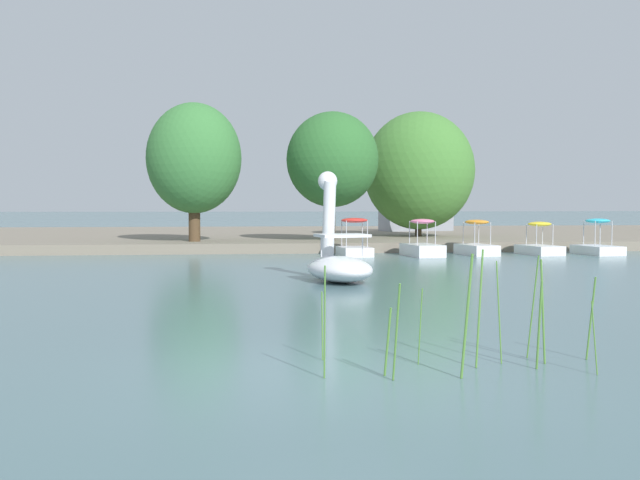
{
  "coord_description": "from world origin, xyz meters",
  "views": [
    {
      "loc": [
        -1.24,
        -9.45,
        2.15
      ],
      "look_at": [
        1.4,
        13.25,
        1.06
      ],
      "focal_mm": 42.42,
      "sensor_mm": 36.0,
      "label": 1
    }
  ],
  "objects_px": {
    "pedal_boat_pink": "(422,246)",
    "tree_willow_overhanging": "(419,171)",
    "swan_boat": "(338,260)",
    "pedal_boat_orange": "(477,245)",
    "parked_van": "(416,215)",
    "tree_broadleaf_right": "(194,159)",
    "pedal_boat_red": "(354,245)",
    "pedal_boat_cyan": "(597,245)",
    "pedal_boat_yellow": "(539,246)",
    "tree_broadleaf_behind_dock": "(332,160)"
  },
  "relations": [
    {
      "from": "pedal_boat_cyan",
      "to": "swan_boat",
      "type": "bearing_deg",
      "value": -141.83
    },
    {
      "from": "pedal_boat_pink",
      "to": "pedal_boat_orange",
      "type": "height_order",
      "value": "pedal_boat_pink"
    },
    {
      "from": "pedal_boat_orange",
      "to": "tree_broadleaf_right",
      "type": "height_order",
      "value": "tree_broadleaf_right"
    },
    {
      "from": "pedal_boat_pink",
      "to": "tree_willow_overhanging",
      "type": "distance_m",
      "value": 9.58
    },
    {
      "from": "pedal_boat_pink",
      "to": "pedal_boat_orange",
      "type": "xyz_separation_m",
      "value": [
        2.44,
        0.35,
        0.02
      ]
    },
    {
      "from": "pedal_boat_red",
      "to": "pedal_boat_orange",
      "type": "relative_size",
      "value": 0.84
    },
    {
      "from": "pedal_boat_orange",
      "to": "parked_van",
      "type": "relative_size",
      "value": 0.49
    },
    {
      "from": "swan_boat",
      "to": "tree_broadleaf_right",
      "type": "height_order",
      "value": "tree_broadleaf_right"
    },
    {
      "from": "pedal_boat_pink",
      "to": "tree_willow_overhanging",
      "type": "relative_size",
      "value": 0.3
    },
    {
      "from": "pedal_boat_red",
      "to": "pedal_boat_orange",
      "type": "xyz_separation_m",
      "value": [
        5.24,
        0.08,
        -0.03
      ]
    },
    {
      "from": "pedal_boat_pink",
      "to": "tree_broadleaf_behind_dock",
      "type": "relative_size",
      "value": 0.4
    },
    {
      "from": "tree_broadleaf_right",
      "to": "pedal_boat_red",
      "type": "bearing_deg",
      "value": -32.47
    },
    {
      "from": "pedal_boat_orange",
      "to": "pedal_boat_cyan",
      "type": "bearing_deg",
      "value": -2.86
    },
    {
      "from": "pedal_boat_yellow",
      "to": "pedal_boat_cyan",
      "type": "distance_m",
      "value": 2.49
    },
    {
      "from": "tree_willow_overhanging",
      "to": "parked_van",
      "type": "relative_size",
      "value": 1.71
    },
    {
      "from": "tree_broadleaf_right",
      "to": "tree_willow_overhanging",
      "type": "bearing_deg",
      "value": 19.7
    },
    {
      "from": "swan_boat",
      "to": "pedal_boat_red",
      "type": "xyz_separation_m",
      "value": [
        2.1,
        10.07,
        -0.14
      ]
    },
    {
      "from": "tree_broadleaf_behind_dock",
      "to": "pedal_boat_pink",
      "type": "bearing_deg",
      "value": -54.96
    },
    {
      "from": "pedal_boat_yellow",
      "to": "tree_willow_overhanging",
      "type": "bearing_deg",
      "value": 110.91
    },
    {
      "from": "swan_boat",
      "to": "pedal_boat_orange",
      "type": "distance_m",
      "value": 12.53
    },
    {
      "from": "pedal_boat_cyan",
      "to": "tree_broadleaf_right",
      "type": "bearing_deg",
      "value": 165.45
    },
    {
      "from": "tree_broadleaf_right",
      "to": "tree_broadleaf_behind_dock",
      "type": "distance_m",
      "value": 6.38
    },
    {
      "from": "pedal_boat_cyan",
      "to": "tree_broadleaf_right",
      "type": "xyz_separation_m",
      "value": [
        -17.22,
        4.47,
        3.84
      ]
    },
    {
      "from": "swan_boat",
      "to": "pedal_boat_yellow",
      "type": "bearing_deg",
      "value": 45.1
    },
    {
      "from": "swan_boat",
      "to": "pedal_boat_pink",
      "type": "height_order",
      "value": "swan_boat"
    },
    {
      "from": "pedal_boat_red",
      "to": "tree_willow_overhanging",
      "type": "bearing_deg",
      "value": 60.29
    },
    {
      "from": "tree_broadleaf_behind_dock",
      "to": "parked_van",
      "type": "relative_size",
      "value": 1.28
    },
    {
      "from": "pedal_boat_red",
      "to": "pedal_boat_yellow",
      "type": "height_order",
      "value": "pedal_boat_red"
    },
    {
      "from": "pedal_boat_pink",
      "to": "pedal_boat_yellow",
      "type": "bearing_deg",
      "value": 3.71
    },
    {
      "from": "pedal_boat_red",
      "to": "pedal_boat_cyan",
      "type": "bearing_deg",
      "value": -0.99
    },
    {
      "from": "swan_boat",
      "to": "tree_broadleaf_behind_dock",
      "type": "relative_size",
      "value": 0.51
    },
    {
      "from": "pedal_boat_yellow",
      "to": "parked_van",
      "type": "xyz_separation_m",
      "value": [
        -1.28,
        16.71,
        1.06
      ]
    },
    {
      "from": "pedal_boat_yellow",
      "to": "tree_willow_overhanging",
      "type": "height_order",
      "value": "tree_willow_overhanging"
    },
    {
      "from": "pedal_boat_cyan",
      "to": "tree_broadleaf_right",
      "type": "relative_size",
      "value": 0.37
    },
    {
      "from": "parked_van",
      "to": "tree_willow_overhanging",
      "type": "bearing_deg",
      "value": -102.91
    },
    {
      "from": "swan_boat",
      "to": "pedal_boat_orange",
      "type": "xyz_separation_m",
      "value": [
        7.34,
        10.15,
        -0.17
      ]
    },
    {
      "from": "tree_willow_overhanging",
      "to": "parked_van",
      "type": "distance_m",
      "value": 8.92
    },
    {
      "from": "pedal_boat_orange",
      "to": "tree_willow_overhanging",
      "type": "xyz_separation_m",
      "value": [
        -0.43,
        8.34,
        3.48
      ]
    },
    {
      "from": "pedal_boat_pink",
      "to": "pedal_boat_orange",
      "type": "bearing_deg",
      "value": 8.18
    },
    {
      "from": "pedal_boat_orange",
      "to": "parked_van",
      "type": "distance_m",
      "value": 16.79
    },
    {
      "from": "pedal_boat_red",
      "to": "pedal_boat_yellow",
      "type": "bearing_deg",
      "value": 0.49
    },
    {
      "from": "pedal_boat_orange",
      "to": "tree_willow_overhanging",
      "type": "bearing_deg",
      "value": 92.97
    },
    {
      "from": "swan_boat",
      "to": "parked_van",
      "type": "height_order",
      "value": "swan_boat"
    },
    {
      "from": "swan_boat",
      "to": "pedal_boat_pink",
      "type": "distance_m",
      "value": 10.96
    },
    {
      "from": "pedal_boat_red",
      "to": "parked_van",
      "type": "height_order",
      "value": "parked_van"
    },
    {
      "from": "pedal_boat_red",
      "to": "tree_broadleaf_right",
      "type": "distance_m",
      "value": 8.83
    },
    {
      "from": "pedal_boat_pink",
      "to": "pedal_boat_cyan",
      "type": "height_order",
      "value": "same"
    },
    {
      "from": "pedal_boat_orange",
      "to": "pedal_boat_yellow",
      "type": "bearing_deg",
      "value": -0.28
    },
    {
      "from": "pedal_boat_red",
      "to": "pedal_boat_pink",
      "type": "relative_size",
      "value": 0.8
    },
    {
      "from": "tree_broadleaf_right",
      "to": "parked_van",
      "type": "relative_size",
      "value": 1.35
    }
  ]
}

